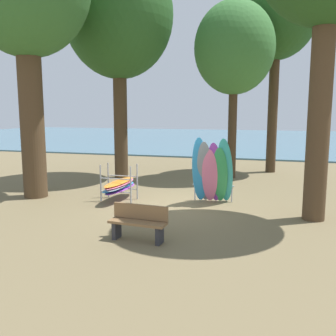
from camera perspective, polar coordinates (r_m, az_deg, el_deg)
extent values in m
plane|color=brown|center=(12.17, 0.98, -5.88)|extent=(80.00, 80.00, 0.00)
cube|color=#477084|center=(42.00, 12.04, 4.40)|extent=(80.00, 36.00, 0.10)
cylinder|color=#4C3823|center=(14.03, -20.06, 7.91)|extent=(0.82, 0.82, 5.99)
cylinder|color=#4C3823|center=(11.13, 22.10, 8.46)|extent=(0.61, 0.61, 6.28)
cylinder|color=#42301E|center=(17.43, 9.77, 6.23)|extent=(0.39, 0.39, 4.70)
ellipsoid|color=#387033|center=(17.63, 10.08, 17.59)|extent=(3.56, 3.56, 4.10)
cylinder|color=#4C3823|center=(17.30, -7.25, 7.94)|extent=(0.61, 0.61, 5.71)
ellipsoid|color=#285623|center=(17.79, -7.54, 22.17)|extent=(4.80, 4.80, 5.52)
cylinder|color=#42301E|center=(19.42, 15.68, 8.93)|extent=(0.48, 0.48, 6.50)
ellipsoid|color=#234C1E|center=(19.97, 16.25, 21.91)|extent=(3.92, 3.92, 4.51)
ellipsoid|color=#2D8ED1|center=(12.52, 4.87, -0.28)|extent=(0.57, 0.76, 2.23)
ellipsoid|color=gray|center=(12.52, 5.62, -0.59)|extent=(0.57, 0.81, 2.10)
ellipsoid|color=pink|center=(12.53, 6.37, -1.18)|extent=(0.56, 0.66, 1.84)
ellipsoid|color=purple|center=(12.51, 7.14, -0.71)|extent=(0.54, 0.72, 2.06)
ellipsoid|color=#339E56|center=(12.52, 7.89, -1.07)|extent=(0.56, 0.70, 1.91)
ellipsoid|color=#38B2AD|center=(12.49, 8.66, -0.42)|extent=(0.56, 0.84, 2.21)
cylinder|color=#9EA0A5|center=(13.00, 4.13, -3.70)|extent=(0.04, 0.04, 0.55)
cylinder|color=#9EA0A5|center=(12.85, 9.70, -3.96)|extent=(0.04, 0.04, 0.55)
cylinder|color=#9EA0A5|center=(12.86, 6.92, -2.64)|extent=(1.42, 0.10, 0.04)
cylinder|color=#9EA0A5|center=(12.97, -10.21, -2.27)|extent=(0.05, 0.05, 1.25)
cylinder|color=#9EA0A5|center=(12.52, -5.70, -2.57)|extent=(0.05, 0.05, 1.25)
cylinder|color=#9EA0A5|center=(13.50, -9.08, -1.81)|extent=(0.05, 0.05, 1.25)
cylinder|color=#9EA0A5|center=(13.07, -4.72, -2.08)|extent=(0.05, 0.05, 1.25)
cylinder|color=#9EA0A5|center=(12.79, -7.97, -3.63)|extent=(1.10, 0.04, 0.04)
cylinder|color=#9EA0A5|center=(12.71, -8.01, -1.64)|extent=(1.10, 0.04, 0.04)
cylinder|color=#9EA0A5|center=(13.33, -6.91, -3.11)|extent=(1.10, 0.04, 0.04)
cylinder|color=#9EA0A5|center=(13.25, -6.95, -1.20)|extent=(1.10, 0.04, 0.04)
ellipsoid|color=purple|center=(13.03, -7.24, -3.17)|extent=(0.58, 2.12, 0.06)
ellipsoid|color=#2D8ED1|center=(13.05, -7.52, -2.89)|extent=(0.66, 2.13, 0.06)
ellipsoid|color=gray|center=(13.02, -7.42, -2.64)|extent=(0.66, 2.13, 0.06)
ellipsoid|color=pink|center=(13.01, -7.35, -2.39)|extent=(0.53, 2.11, 0.06)
ellipsoid|color=orange|center=(13.00, -7.46, -2.12)|extent=(0.53, 2.11, 0.06)
cube|color=#2D2D33|center=(9.27, -7.83, -9.32)|extent=(0.12, 0.33, 0.42)
cube|color=#2D2D33|center=(8.82, -1.29, -10.18)|extent=(0.12, 0.33, 0.42)
cube|color=olive|center=(8.95, -4.66, -8.30)|extent=(1.42, 0.50, 0.06)
cube|color=olive|center=(9.05, -4.20, -6.66)|extent=(1.40, 0.16, 0.36)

